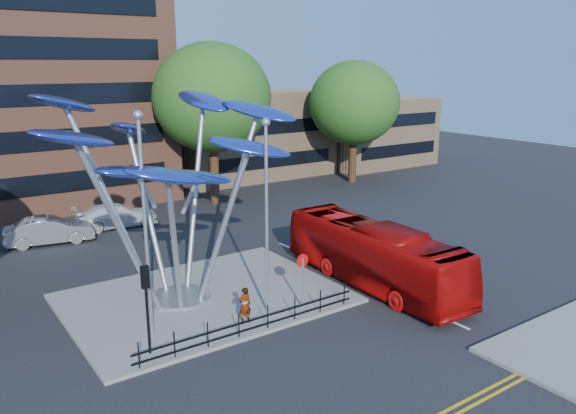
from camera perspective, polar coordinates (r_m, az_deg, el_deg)
ground at (r=22.20m, az=1.14°, el=-13.92°), size 120.00×120.00×0.00m
traffic_island at (r=26.35m, az=-8.47°, el=-9.14°), size 12.00×9.00×0.15m
low_building_near at (r=53.81m, az=-3.93°, el=7.41°), size 15.00×8.00×8.00m
low_building_far at (r=60.75m, az=8.55°, el=7.61°), size 12.00×8.00×7.00m
tree_right at (r=42.59m, az=-7.73°, el=10.93°), size 8.80×8.80×12.11m
tree_far at (r=50.63m, az=6.74°, el=10.44°), size 8.00×8.00×10.81m
leaf_sculpture at (r=24.64m, az=-11.99°, el=5.55°), size 12.72×9.54×9.51m
street_lamp_left at (r=21.16m, az=-14.41°, el=-0.22°), size 0.36×0.36×8.80m
street_lamp_right at (r=22.95m, az=-2.20°, el=0.69°), size 0.36×0.36×8.30m
traffic_light_island at (r=20.96m, az=-14.24°, el=-8.27°), size 0.28×0.18×3.42m
no_entry_sign_island at (r=24.37m, az=1.48°, el=-6.56°), size 0.60×0.10×2.45m
pedestrian_railing_front at (r=22.71m, az=-3.52°, el=-11.69°), size 10.00×0.06×1.00m
red_bus at (r=27.58m, az=8.68°, el=-4.81°), size 2.95×11.08×3.06m
pedestrian at (r=23.35m, az=-4.42°, el=-9.93°), size 0.58×0.39×1.56m
parked_car_mid at (r=36.46m, az=-23.08°, el=-2.21°), size 5.24×2.58×1.65m
parked_car_right at (r=38.74m, az=-17.00°, el=-0.82°), size 5.45×2.49×1.55m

